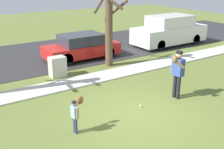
{
  "coord_description": "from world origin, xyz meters",
  "views": [
    {
      "loc": [
        -5.14,
        -6.45,
        4.33
      ],
      "look_at": [
        -0.04,
        1.3,
        1.0
      ],
      "focal_mm": 44.76,
      "sensor_mm": 36.0,
      "label": 1
    }
  ],
  "objects_px": {
    "person_adult": "(178,70)",
    "baseball": "(141,106)",
    "utility_cabinet": "(58,67)",
    "parked_van_white": "(170,31)",
    "parked_hatchback_red": "(82,47)",
    "person_child": "(76,110)",
    "street_tree_near": "(109,21)"
  },
  "relations": [
    {
      "from": "person_adult",
      "to": "parked_van_white",
      "type": "height_order",
      "value": "parked_van_white"
    },
    {
      "from": "street_tree_near",
      "to": "person_child",
      "type": "bearing_deg",
      "value": -131.25
    },
    {
      "from": "person_child",
      "to": "utility_cabinet",
      "type": "relative_size",
      "value": 1.15
    },
    {
      "from": "person_adult",
      "to": "street_tree_near",
      "type": "bearing_deg",
      "value": -93.2
    },
    {
      "from": "baseball",
      "to": "utility_cabinet",
      "type": "xyz_separation_m",
      "value": [
        -1.17,
        4.47,
        0.42
      ]
    },
    {
      "from": "person_child",
      "to": "street_tree_near",
      "type": "relative_size",
      "value": 0.25
    },
    {
      "from": "person_adult",
      "to": "parked_van_white",
      "type": "relative_size",
      "value": 0.36
    },
    {
      "from": "person_adult",
      "to": "utility_cabinet",
      "type": "height_order",
      "value": "person_adult"
    },
    {
      "from": "person_child",
      "to": "street_tree_near",
      "type": "distance_m",
      "value": 6.54
    },
    {
      "from": "person_child",
      "to": "street_tree_near",
      "type": "xyz_separation_m",
      "value": [
        4.19,
        4.78,
        1.56
      ]
    },
    {
      "from": "person_child",
      "to": "person_adult",
      "type": "bearing_deg",
      "value": -0.74
    },
    {
      "from": "baseball",
      "to": "street_tree_near",
      "type": "xyz_separation_m",
      "value": [
        1.62,
        4.54,
        2.21
      ]
    },
    {
      "from": "person_adult",
      "to": "baseball",
      "type": "height_order",
      "value": "person_adult"
    },
    {
      "from": "parked_hatchback_red",
      "to": "person_child",
      "type": "bearing_deg",
      "value": -118.58
    },
    {
      "from": "baseball",
      "to": "street_tree_near",
      "type": "bearing_deg",
      "value": 70.39
    },
    {
      "from": "parked_hatchback_red",
      "to": "parked_van_white",
      "type": "xyz_separation_m",
      "value": [
        6.25,
        -0.27,
        0.24
      ]
    },
    {
      "from": "person_child",
      "to": "parked_van_white",
      "type": "relative_size",
      "value": 0.21
    },
    {
      "from": "person_adult",
      "to": "street_tree_near",
      "type": "relative_size",
      "value": 0.43
    },
    {
      "from": "utility_cabinet",
      "to": "parked_hatchback_red",
      "type": "relative_size",
      "value": 0.23
    },
    {
      "from": "parked_van_white",
      "to": "utility_cabinet",
      "type": "bearing_deg",
      "value": -168.77
    },
    {
      "from": "baseball",
      "to": "parked_van_white",
      "type": "distance_m",
      "value": 9.59
    },
    {
      "from": "baseball",
      "to": "parked_hatchback_red",
      "type": "xyz_separation_m",
      "value": [
        1.06,
        6.42,
        0.62
      ]
    },
    {
      "from": "utility_cabinet",
      "to": "parked_van_white",
      "type": "relative_size",
      "value": 0.18
    },
    {
      "from": "baseball",
      "to": "utility_cabinet",
      "type": "bearing_deg",
      "value": 104.65
    },
    {
      "from": "parked_van_white",
      "to": "parked_hatchback_red",
      "type": "bearing_deg",
      "value": 177.55
    },
    {
      "from": "parked_hatchback_red",
      "to": "person_adult",
      "type": "bearing_deg",
      "value": -85.86
    },
    {
      "from": "baseball",
      "to": "parked_hatchback_red",
      "type": "bearing_deg",
      "value": 80.66
    },
    {
      "from": "person_child",
      "to": "parked_van_white",
      "type": "xyz_separation_m",
      "value": [
        9.88,
        6.39,
        0.22
      ]
    },
    {
      "from": "person_adult",
      "to": "baseball",
      "type": "distance_m",
      "value": 1.88
    },
    {
      "from": "person_adult",
      "to": "parked_hatchback_red",
      "type": "xyz_separation_m",
      "value": [
        -0.47,
        6.56,
        -0.45
      ]
    },
    {
      "from": "person_adult",
      "to": "utility_cabinet",
      "type": "relative_size",
      "value": 1.97
    },
    {
      "from": "person_child",
      "to": "street_tree_near",
      "type": "height_order",
      "value": "street_tree_near"
    }
  ]
}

